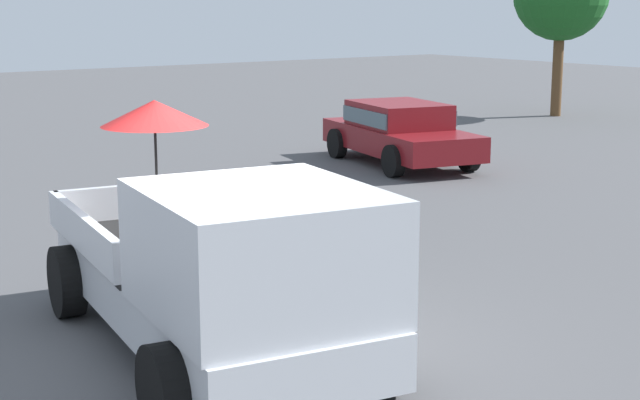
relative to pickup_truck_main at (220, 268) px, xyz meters
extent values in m
plane|color=#4C4C4F|center=(-0.43, 0.07, -0.97)|extent=(80.00, 80.00, 0.00)
cylinder|color=black|center=(1.45, 0.76, -0.57)|extent=(0.83, 0.40, 0.80)
cylinder|color=black|center=(1.14, -1.18, -0.57)|extent=(0.83, 0.40, 0.80)
cylinder|color=black|center=(-2.00, 1.32, -0.57)|extent=(0.83, 0.40, 0.80)
cylinder|color=black|center=(-2.31, -0.61, -0.57)|extent=(0.83, 0.40, 0.80)
cube|color=silver|center=(-0.43, 0.07, -0.40)|extent=(5.22, 2.58, 0.50)
cube|color=silver|center=(0.95, -0.15, 0.39)|extent=(2.37, 2.17, 1.08)
cube|color=#4C606B|center=(1.94, -0.31, 0.59)|extent=(0.34, 1.71, 0.64)
cube|color=black|center=(-1.57, 0.26, -0.12)|extent=(3.06, 2.27, 0.06)
cube|color=silver|center=(-1.42, 1.17, 0.11)|extent=(2.78, 0.55, 0.40)
cube|color=silver|center=(-1.71, -0.65, 0.11)|extent=(2.78, 0.55, 0.40)
cube|color=silver|center=(-2.90, 0.47, 0.11)|extent=(0.39, 1.83, 0.40)
ellipsoid|color=brown|center=(-1.42, 0.16, 0.17)|extent=(0.72, 0.43, 0.52)
sphere|color=brown|center=(-1.13, 0.11, 0.49)|extent=(0.32, 0.32, 0.28)
cone|color=brown|center=(-1.11, 0.19, 0.63)|extent=(0.10, 0.10, 0.12)
cone|color=brown|center=(-1.14, 0.03, 0.63)|extent=(0.10, 0.10, 0.12)
cylinder|color=black|center=(-1.73, 0.24, 0.56)|extent=(0.03, 0.03, 1.29)
cone|color=red|center=(-1.73, 0.24, 1.30)|extent=(1.34, 1.34, 0.28)
cylinder|color=black|center=(-6.37, 9.69, -0.64)|extent=(0.69, 0.36, 0.66)
cylinder|color=black|center=(-6.76, 7.97, -0.64)|extent=(0.69, 0.36, 0.66)
cylinder|color=black|center=(-9.00, 10.29, -0.64)|extent=(0.69, 0.36, 0.66)
cylinder|color=black|center=(-9.39, 8.57, -0.64)|extent=(0.69, 0.36, 0.66)
cube|color=maroon|center=(-7.88, 9.13, -0.42)|extent=(4.58, 2.67, 0.52)
cube|color=maroon|center=(-7.98, 9.15, 0.08)|extent=(2.40, 2.02, 0.56)
cube|color=#4C606B|center=(-7.98, 9.15, 0.08)|extent=(2.36, 2.09, 0.32)
cylinder|color=brown|center=(-11.88, 18.93, 0.38)|extent=(0.32, 0.32, 2.71)
camera|label=1|loc=(7.68, -4.46, 2.48)|focal=54.17mm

